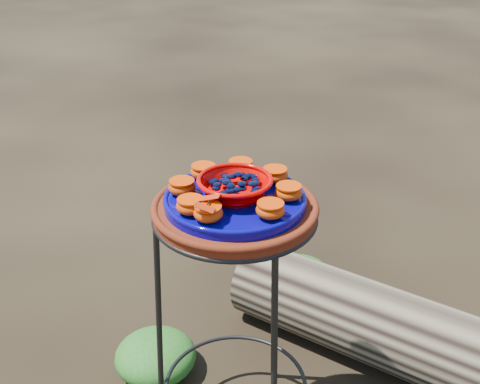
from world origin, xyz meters
The scene contains 17 objects.
plant_stand centered at (0.00, 0.00, 0.35)m, with size 0.44×0.44×0.70m, color black, non-canonical shape.
terracotta_saucer centered at (0.00, 0.00, 0.72)m, with size 0.40×0.40×0.03m, color #56260E.
cobalt_plate centered at (0.00, 0.00, 0.74)m, with size 0.34×0.34×0.02m, color #0C0364.
red_bowl centered at (0.00, 0.00, 0.78)m, with size 0.17×0.17×0.05m, color #D30200, non-canonical shape.
glass_gems centered at (0.00, 0.00, 0.81)m, with size 0.13×0.13×0.02m, color black, non-canonical shape.
orange_half_0 centered at (0.01, -0.13, 0.77)m, with size 0.07×0.07×0.04m, color #AF1E04.
orange_half_1 centered at (0.12, -0.04, 0.77)m, with size 0.07×0.07×0.04m, color #AF1E04.
orange_half_2 centered at (0.11, 0.06, 0.77)m, with size 0.07×0.07×0.04m, color #AF1E04.
orange_half_3 centered at (0.04, 0.12, 0.77)m, with size 0.07×0.07×0.04m, color #AF1E04.
orange_half_4 centered at (-0.06, 0.11, 0.77)m, with size 0.07×0.07×0.04m, color #AF1E04.
orange_half_5 centered at (-0.12, 0.04, 0.77)m, with size 0.07×0.07×0.04m, color #AF1E04.
orange_half_6 centered at (-0.11, -0.06, 0.77)m, with size 0.07×0.07×0.04m, color #AF1E04.
orange_half_7 centered at (-0.04, -0.12, 0.77)m, with size 0.07×0.07×0.04m, color #AF1E04.
butterfly centered at (0.01, -0.13, 0.80)m, with size 0.09×0.06×0.02m, color red, non-canonical shape.
driftwood_log centered at (0.45, 0.48, 0.13)m, with size 1.42×0.37×0.27m, color black, non-canonical shape.
foliage_left centered at (-0.33, 0.03, 0.07)m, with size 0.26×0.26×0.13m, color #165316.
foliage_back centered at (-0.14, 0.65, 0.07)m, with size 0.28×0.28×0.14m, color #165316.
Camera 1 is at (0.70, -1.06, 1.42)m, focal length 45.00 mm.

